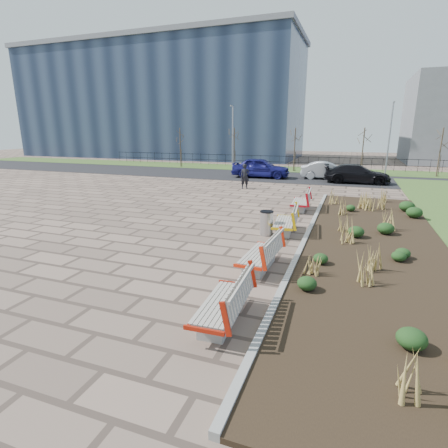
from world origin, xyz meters
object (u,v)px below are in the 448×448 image
(car_silver, at_px, (327,170))
(lamp_east, at_px, (389,140))
(litter_bin, at_px, (266,223))
(car_blue, at_px, (261,168))
(car_black, at_px, (357,174))
(bench_b, at_px, (259,252))
(bench_a, at_px, (221,301))
(bench_c, at_px, (285,220))
(bench_d, at_px, (300,200))
(lamp_west, at_px, (233,138))
(pedestrian, at_px, (245,176))

(car_silver, bearing_deg, lamp_east, -55.12)
(litter_bin, relative_size, car_blue, 0.19)
(car_silver, distance_m, lamp_east, 6.57)
(lamp_east, bearing_deg, car_black, -112.89)
(bench_b, distance_m, car_black, 18.73)
(litter_bin, xyz_separation_m, car_silver, (0.97, 16.76, 0.25))
(bench_a, xyz_separation_m, car_silver, (0.37, 23.23, 0.20))
(lamp_east, bearing_deg, bench_a, -100.39)
(bench_c, relative_size, bench_d, 1.00)
(car_silver, distance_m, car_black, 2.76)
(car_blue, height_order, lamp_west, lamp_west)
(bench_a, distance_m, car_blue, 22.76)
(bench_a, relative_size, lamp_west, 0.35)
(lamp_west, bearing_deg, bench_d, -60.83)
(bench_b, distance_m, bench_d, 8.02)
(bench_b, height_order, lamp_east, lamp_east)
(bench_d, bearing_deg, litter_bin, -100.34)
(lamp_west, bearing_deg, car_silver, -23.26)
(bench_d, height_order, pedestrian, pedestrian)
(litter_bin, bearing_deg, car_blue, 105.05)
(bench_c, xyz_separation_m, litter_bin, (-0.60, -0.50, -0.05))
(car_black, bearing_deg, litter_bin, 164.61)
(bench_c, xyz_separation_m, pedestrian, (-4.46, 9.49, 0.33))
(car_blue, height_order, car_silver, car_blue)
(bench_c, height_order, lamp_east, lamp_east)
(bench_d, xyz_separation_m, car_silver, (0.37, 12.10, 0.20))
(bench_d, height_order, litter_bin, bench_d)
(car_silver, height_order, lamp_west, lamp_west)
(bench_c, xyz_separation_m, car_blue, (-4.83, 15.26, 0.33))
(pedestrian, relative_size, lamp_west, 0.28)
(car_silver, height_order, lamp_east, lamp_east)
(bench_d, bearing_deg, lamp_east, 69.72)
(bench_c, relative_size, litter_bin, 2.33)
(bench_a, distance_m, litter_bin, 6.50)
(car_blue, height_order, lamp_east, lamp_east)
(bench_c, distance_m, litter_bin, 0.78)
(bench_d, bearing_deg, lamp_west, 116.11)
(bench_b, xyz_separation_m, lamp_east, (5.00, 24.15, 2.54))
(bench_a, height_order, lamp_east, lamp_east)
(car_blue, bearing_deg, car_black, -97.81)
(bench_a, relative_size, pedestrian, 1.26)
(bench_c, relative_size, lamp_west, 0.35)
(car_blue, distance_m, car_silver, 5.30)
(car_black, bearing_deg, car_silver, 51.84)
(lamp_west, bearing_deg, car_blue, -50.32)
(car_black, bearing_deg, bench_b, 168.53)
(litter_bin, relative_size, car_silver, 0.22)
(pedestrian, bearing_deg, bench_b, -96.16)
(pedestrian, bearing_deg, litter_bin, -93.48)
(car_black, bearing_deg, bench_c, 166.44)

